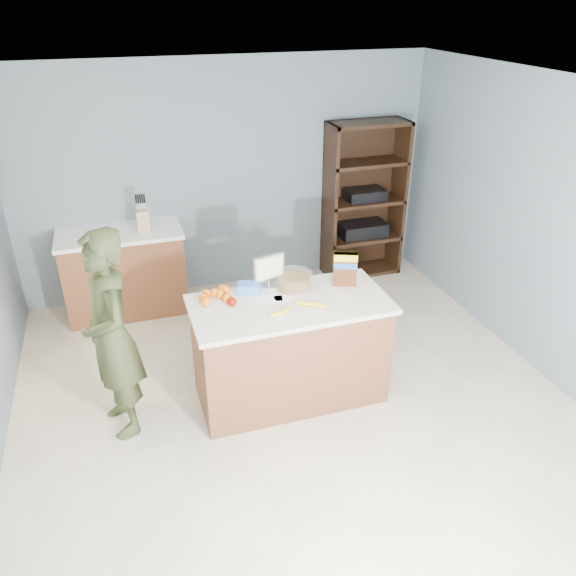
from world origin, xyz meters
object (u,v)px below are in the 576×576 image
object	(u,v)px
tv	(269,269)
cereal_box	(345,267)
counter_peninsula	(290,353)
person	(111,336)
shelving_unit	(362,203)

from	to	relation	value
tv	cereal_box	distance (m)	0.62
cereal_box	counter_peninsula	bearing A→B (deg)	-164.97
counter_peninsula	tv	world-z (taller)	tv
person	cereal_box	size ratio (longest dim) A/B	5.79
person	tv	world-z (taller)	person
counter_peninsula	tv	xyz separation A→B (m)	(-0.08, 0.31, 0.64)
shelving_unit	cereal_box	bearing A→B (deg)	-118.40
shelving_unit	person	bearing A→B (deg)	-145.43
counter_peninsula	cereal_box	xyz separation A→B (m)	(0.52, 0.14, 0.65)
shelving_unit	person	size ratio (longest dim) A/B	1.09
shelving_unit	person	world-z (taller)	shelving_unit
counter_peninsula	cereal_box	distance (m)	0.84
person	cereal_box	bearing A→B (deg)	78.35
counter_peninsula	cereal_box	bearing A→B (deg)	15.03
cereal_box	tv	bearing A→B (deg)	164.46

